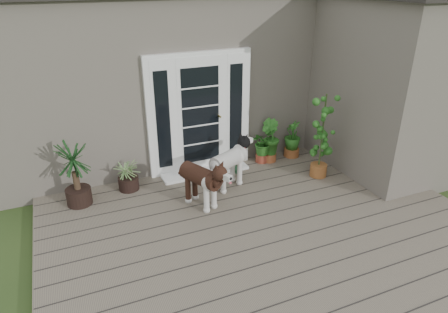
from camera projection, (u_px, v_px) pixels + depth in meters
name	position (u px, v px, depth m)	size (l,w,h in m)	color
deck	(267.00, 232.00, 5.78)	(6.20, 4.60, 0.12)	#6B5B4C
house_main	(176.00, 69.00, 8.69)	(7.40, 4.00, 3.10)	#665E54
house_wing	(385.00, 90.00, 7.10)	(1.60, 2.40, 3.10)	#665E54
door_unit	(200.00, 113.00, 7.06)	(1.90, 0.14, 2.15)	white
door_step	(205.00, 171.00, 7.34)	(1.60, 0.40, 0.05)	white
brindle_dog	(201.00, 184.00, 6.17)	(0.39, 0.91, 0.76)	#3E2116
white_dog	(228.00, 167.00, 6.70)	(0.39, 0.90, 0.75)	white
spider_plant	(128.00, 173.00, 6.66)	(0.56, 0.56, 0.60)	#89985D
yucca	(75.00, 174.00, 6.14)	(0.74, 0.74, 1.07)	#113411
herb_a	(262.00, 148.00, 7.65)	(0.45, 0.45, 0.57)	#26601B
herb_b	(270.00, 146.00, 7.68)	(0.41, 0.41, 0.61)	#1D5B1A
herb_c	(292.00, 142.00, 7.88)	(0.38, 0.38, 0.59)	#214F16
sapling	(322.00, 135.00, 6.90)	(0.46, 0.46, 1.57)	#1D4E16
clog_left	(235.00, 169.00, 7.36)	(0.14, 0.31, 0.09)	#15351F
clog_right	(237.00, 168.00, 7.42)	(0.13, 0.28, 0.08)	black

